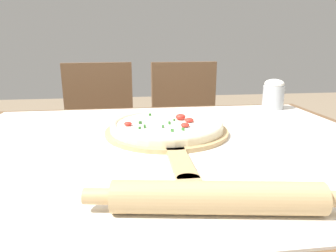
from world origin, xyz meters
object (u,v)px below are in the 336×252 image
Objects in this scene: rolling_pin at (217,198)px; chair_left at (101,133)px; flour_cup at (274,94)px; pizza_peel at (168,133)px; pizza at (167,125)px; chair_right at (187,130)px.

chair_left is at bearing 103.72° from rolling_pin.
pizza_peel is at bearing -147.03° from flour_cup.
pizza_peel is 0.57m from flour_cup.
flour_cup is at bearing 58.45° from rolling_pin.
chair_left is (-0.30, 1.22, -0.25)m from rolling_pin.
chair_right reaches higher than pizza.
chair_left reaches higher than rolling_pin.
chair_right reaches higher than rolling_pin.
chair_right is (0.21, 0.79, -0.23)m from pizza_peel.
pizza is 0.37× the size of chair_left.
rolling_pin reaches higher than pizza_peel.
rolling_pin is (0.02, -0.43, 0.02)m from pizza_peel.
pizza_peel is 0.87m from chair_left.
chair_right reaches higher than flour_cup.
rolling_pin is at bearing -121.55° from flour_cup.
chair_right is (0.19, 1.22, -0.25)m from rolling_pin.
flour_cup is (0.26, -0.48, 0.28)m from chair_right.
pizza is 0.56m from flour_cup.
pizza_peel is at bearing -90.73° from pizza.
pizza_peel is 1.30× the size of rolling_pin.
chair_left is 0.49m from chair_right.
pizza is at bearing -76.59° from chair_left.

